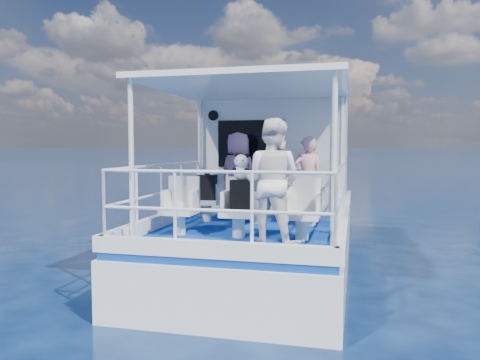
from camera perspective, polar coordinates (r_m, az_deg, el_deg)
name	(u,v)px	position (r m, az deg, el deg)	size (l,w,h in m)	color
ground	(255,278)	(7.97, 1.78, -11.87)	(2000.00, 2000.00, 0.00)	#071538
hull	(266,264)	(8.92, 3.14, -10.15)	(3.00, 7.00, 1.60)	white
deck	(266,219)	(8.75, 3.16, -4.75)	(2.90, 6.90, 0.10)	navy
cabin	(277,156)	(9.93, 4.57, 2.95)	(2.85, 2.00, 2.20)	white
canopy	(252,87)	(7.53, 1.51, 11.32)	(3.00, 3.20, 0.08)	white
canopy_posts	(252,159)	(7.43, 1.41, 2.61)	(2.77, 2.97, 2.20)	white
railings	(247,198)	(7.15, 0.85, -2.26)	(2.84, 3.59, 1.00)	white
seat_port_fwd	(206,210)	(8.17, -4.11, -3.68)	(0.48, 0.46, 0.38)	silver
seat_center_fwd	(257,212)	(7.94, 2.10, -3.89)	(0.48, 0.46, 0.38)	silver
seat_stbd_fwd	(311,214)	(7.81, 8.60, -4.07)	(0.48, 0.46, 0.38)	silver
seat_port_aft	(179,222)	(6.95, -7.41, -5.05)	(0.48, 0.46, 0.38)	silver
seat_center_aft	(239,224)	(6.69, -0.17, -5.38)	(0.48, 0.46, 0.38)	silver
seat_stbd_aft	(302,227)	(6.53, 7.55, -5.64)	(0.48, 0.46, 0.38)	silver
passenger_port_fwd	(238,175)	(8.55, -0.23, 0.63)	(0.58, 0.41, 1.56)	#C07C96
passenger_stbd_fwd	(307,179)	(8.04, 8.19, 0.06)	(0.54, 0.35, 1.47)	pink
passenger_stbd_aft	(272,182)	(6.17, 3.95, -0.19)	(0.81, 0.63, 1.66)	white
backpack_port	(207,187)	(8.03, -4.08, -0.91)	(0.33, 0.18, 0.43)	black
backpack_center	(241,195)	(6.62, 0.12, -1.90)	(0.29, 0.16, 0.44)	black
compact_camera	(207,173)	(8.02, -4.01, 0.81)	(0.09, 0.05, 0.05)	black
panda	(242,167)	(6.62, 0.20, 1.64)	(0.24, 0.20, 0.38)	silver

